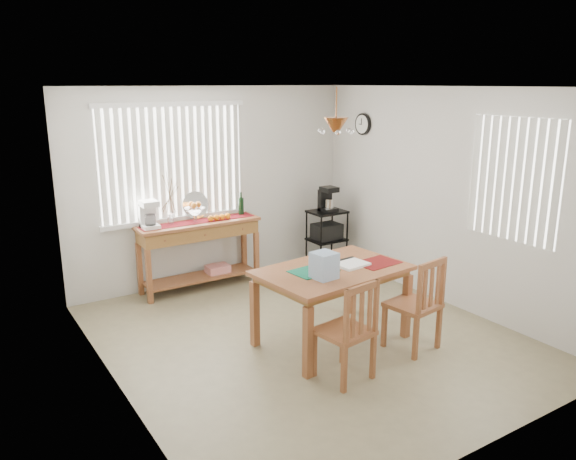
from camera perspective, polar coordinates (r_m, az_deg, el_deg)
ground at (r=6.12m, az=2.02°, el=-10.84°), size 4.00×4.50×0.01m
room_shell at (r=5.62m, az=2.11°, el=5.02°), size 4.20×4.70×2.70m
sideboard at (r=7.39m, az=-8.96°, el=-0.83°), size 1.60×0.45×0.90m
sideboard_items at (r=7.21m, az=-11.02°, el=1.67°), size 1.52×0.38×0.69m
wire_cart at (r=8.15m, az=3.96°, el=-0.38°), size 0.50×0.40×0.86m
cart_items at (r=8.04m, az=3.98°, el=3.10°), size 0.20×0.24×0.35m
dining_table at (r=5.78m, az=4.56°, el=-4.77°), size 1.60×1.12×0.81m
table_items at (r=5.54m, az=4.40°, el=-3.59°), size 1.20×0.52×0.26m
chair_left at (r=5.15m, az=6.08°, el=-10.20°), size 0.50×0.50×0.96m
chair_right at (r=5.82m, az=12.92°, el=-7.39°), size 0.52×0.52×0.98m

